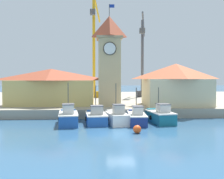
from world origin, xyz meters
TOP-DOWN VIEW (x-y plane):
  - ground_plane at (0.00, 0.00)m, footprint 300.00×300.00m
  - quay_wharf at (0.00, 28.64)m, footprint 120.00×40.00m
  - fishing_boat_far_left at (-5.22, 4.95)m, footprint 2.51×4.99m
  - fishing_boat_left_outer at (-2.25, 5.50)m, footprint 2.58×4.77m
  - fishing_boat_left_inner at (0.01, 4.98)m, footprint 2.49×4.35m
  - fishing_boat_mid_left at (2.18, 5.14)m, footprint 2.01×5.18m
  - fishing_boat_center at (4.88, 5.54)m, footprint 2.71×4.74m
  - clock_tower at (-0.50, 13.03)m, footprint 3.49×3.49m
  - warehouse_left at (-8.68, 14.50)m, footprint 12.26×5.71m
  - warehouse_right at (8.88, 13.24)m, footprint 9.00×7.05m
  - port_crane_near at (-2.86, 28.50)m, footprint 2.34×9.88m
  - port_crane_far at (6.89, 29.85)m, footprint 2.64×8.41m
  - mooring_buoy at (1.50, 0.23)m, footprint 0.74×0.74m

SIDE VIEW (x-z plane):
  - ground_plane at x=0.00m, z-range 0.00..0.00m
  - mooring_buoy at x=1.50m, z-range 0.00..0.74m
  - quay_wharf at x=0.00m, z-range 0.00..1.15m
  - fishing_boat_left_outer at x=-2.25m, z-range -1.36..2.79m
  - fishing_boat_mid_left at x=2.18m, z-range -1.24..2.67m
  - fishing_boat_left_inner at x=0.01m, z-range -1.43..2.98m
  - fishing_boat_center at x=4.88m, z-range -1.18..2.75m
  - fishing_boat_far_left at x=-5.22m, z-range -1.43..3.04m
  - warehouse_left at x=-8.68m, z-range 1.21..6.34m
  - warehouse_right at x=8.88m, z-range 1.22..7.07m
  - port_crane_far at x=6.89m, z-range -1.38..15.82m
  - clock_tower at x=-0.50m, z-range 0.75..14.64m
  - port_crane_near at x=-2.86m, z-range -1.18..18.91m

